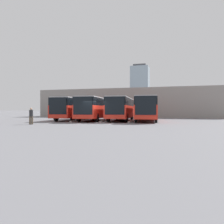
% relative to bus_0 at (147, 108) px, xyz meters
% --- Properties ---
extents(ground_plane, '(600.00, 600.00, 0.00)m').
position_rel_bus_0_xyz_m(ground_plane, '(5.35, 5.45, -1.76)').
color(ground_plane, slate).
extents(bus_0, '(3.51, 10.81, 3.15)m').
position_rel_bus_0_xyz_m(bus_0, '(0.00, 0.00, 0.00)').
color(bus_0, red).
rests_on(bus_0, ground_plane).
extents(curb_divider_0, '(0.76, 5.89, 0.15)m').
position_rel_bus_0_xyz_m(curb_divider_0, '(1.78, 1.57, -1.69)').
color(curb_divider_0, '#9E9E99').
rests_on(curb_divider_0, ground_plane).
extents(bus_1, '(3.51, 10.81, 3.15)m').
position_rel_bus_0_xyz_m(bus_1, '(3.56, -0.32, 0.00)').
color(bus_1, red).
rests_on(bus_1, ground_plane).
extents(curb_divider_1, '(0.76, 5.89, 0.15)m').
position_rel_bus_0_xyz_m(curb_divider_1, '(5.35, 1.25, -1.69)').
color(curb_divider_1, '#9E9E99').
rests_on(curb_divider_1, ground_plane).
extents(bus_2, '(3.51, 10.81, 3.15)m').
position_rel_bus_0_xyz_m(bus_2, '(7.13, 0.49, 0.00)').
color(bus_2, red).
rests_on(bus_2, ground_plane).
extents(curb_divider_2, '(0.76, 5.89, 0.15)m').
position_rel_bus_0_xyz_m(curb_divider_2, '(8.91, 2.06, -1.69)').
color(curb_divider_2, '#9E9E99').
rests_on(curb_divider_2, ground_plane).
extents(bus_3, '(3.51, 10.81, 3.15)m').
position_rel_bus_0_xyz_m(bus_3, '(10.69, -0.11, 0.00)').
color(bus_3, red).
rests_on(bus_3, ground_plane).
extents(pedestrian, '(0.54, 0.54, 1.72)m').
position_rel_bus_0_xyz_m(pedestrian, '(10.72, 9.62, -0.84)').
color(pedestrian, brown).
rests_on(pedestrian, ground_plane).
extents(station_building, '(37.09, 12.81, 5.67)m').
position_rel_bus_0_xyz_m(station_building, '(5.35, -16.51, 1.11)').
color(station_building, gray).
rests_on(station_building, ground_plane).
extents(office_tower, '(19.97, 19.97, 52.94)m').
position_rel_bus_0_xyz_m(office_tower, '(33.46, -221.04, 24.11)').
color(office_tower, '#93A8B7').
rests_on(office_tower, ground_plane).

